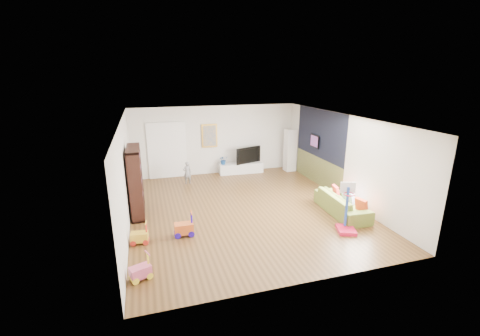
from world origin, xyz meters
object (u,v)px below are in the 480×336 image
object	(u,v)px
sofa	(342,204)
bookshelf	(136,182)
basketball_hoop	(348,208)
media_console	(241,168)

from	to	relation	value
sofa	bookshelf	bearing A→B (deg)	77.05
sofa	basketball_hoop	size ratio (longest dim) A/B	1.55
bookshelf	basketball_hoop	size ratio (longest dim) A/B	1.53
media_console	sofa	xyz separation A→B (m)	(1.65, -4.57, 0.08)
sofa	basketball_hoop	bearing A→B (deg)	155.76
media_console	sofa	bearing A→B (deg)	-67.89
bookshelf	basketball_hoop	world-z (taller)	bookshelf
media_console	bookshelf	xyz separation A→B (m)	(-3.98, -2.92, 0.77)
bookshelf	sofa	distance (m)	5.90
sofa	media_console	bearing A→B (deg)	23.21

